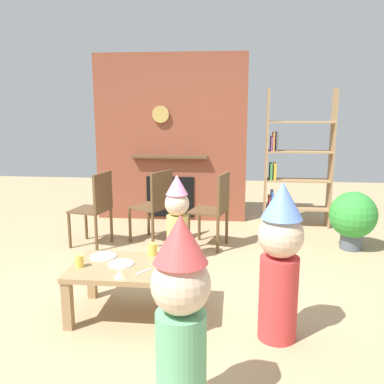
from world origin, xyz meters
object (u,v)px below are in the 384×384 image
bookshelf (294,163)px  dining_chair_left (97,205)px  paper_cup_far_left (80,261)px  birthday_cake_slice (120,273)px  paper_cup_near_right (152,249)px  paper_plate_rear (103,256)px  child_by_the_chairs (177,216)px  potted_plant_tall (353,217)px  paper_cup_center (185,255)px  coffee_table (134,274)px  child_with_cone_hat (181,314)px  child_in_pink (280,258)px  dining_chair_middle (156,202)px  paper_cup_near_left (163,260)px  paper_plate_front (121,264)px  dining_chair_right (216,206)px

bookshelf → dining_chair_left: bearing=-154.8°
paper_cup_far_left → birthday_cake_slice: (0.37, -0.16, -0.02)m
paper_cup_near_right → bookshelf: bearing=59.5°
bookshelf → paper_plate_rear: bearing=-125.8°
child_by_the_chairs → potted_plant_tall: child_by_the_chairs is taller
paper_cup_center → coffee_table: bearing=-158.6°
child_with_cone_hat → child_by_the_chairs: (-0.34, 2.31, -0.10)m
child_with_cone_hat → child_in_pink: (0.59, 0.85, 0.01)m
paper_cup_center → paper_cup_far_left: paper_cup_far_left is taller
dining_chair_middle → birthday_cake_slice: bearing=121.1°
paper_cup_center → dining_chair_left: 1.93m
birthday_cake_slice → paper_plate_rear: bearing=123.4°
birthday_cake_slice → bookshelf: bearing=61.5°
bookshelf → dining_chair_middle: bearing=-151.8°
birthday_cake_slice → paper_cup_near_right: bearing=73.6°
paper_cup_near_right → birthday_cake_slice: paper_cup_near_right is taller
bookshelf → paper_cup_center: bookshelf is taller
potted_plant_tall → child_in_pink: bearing=-117.2°
paper_cup_center → birthday_cake_slice: size_ratio=0.93×
coffee_table → child_in_pink: (1.11, -0.23, 0.26)m
paper_cup_near_left → potted_plant_tall: size_ratio=0.13×
dining_chair_middle → potted_plant_tall: (2.34, -0.01, -0.12)m
bookshelf → paper_plate_front: bookshelf is taller
bookshelf → paper_cup_near_right: size_ratio=18.15×
coffee_table → child_with_cone_hat: child_with_cone_hat is taller
bookshelf → potted_plant_tall: (0.57, -0.95, -0.49)m
paper_cup_near_left → paper_cup_far_left: size_ratio=0.97×
child_in_pink → dining_chair_middle: bearing=-46.6°
paper_cup_near_left → dining_chair_middle: 1.85m
dining_chair_middle → bookshelf: bearing=-124.3°
dining_chair_right → coffee_table: bearing=87.3°
paper_cup_near_right → potted_plant_tall: potted_plant_tall is taller
coffee_table → child_with_cone_hat: size_ratio=0.87×
bookshelf → dining_chair_right: bookshelf is taller
paper_cup_near_right → child_by_the_chairs: 0.99m
paper_plate_front → child_in_pink: child_in_pink is taller
child_with_cone_hat → dining_chair_right: 2.81m
paper_cup_near_right → potted_plant_tall: 2.60m
coffee_table → child_in_pink: 1.16m
child_with_cone_hat → potted_plant_tall: child_with_cone_hat is taller
paper_cup_near_right → paper_cup_far_left: 0.61m
paper_cup_near_left → paper_plate_rear: 0.55m
paper_cup_far_left → child_in_pink: child_in_pink is taller
paper_plate_front → dining_chair_middle: size_ratio=0.23×
paper_cup_near_left → paper_plate_front: paper_cup_near_left is taller
paper_cup_near_left → paper_plate_rear: bearing=166.4°
birthday_cake_slice → child_in_pink: 1.16m
paper_cup_near_right → potted_plant_tall: size_ratio=0.15×
paper_cup_near_left → paper_plate_front: size_ratio=0.44×
bookshelf → dining_chair_right: size_ratio=2.11×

